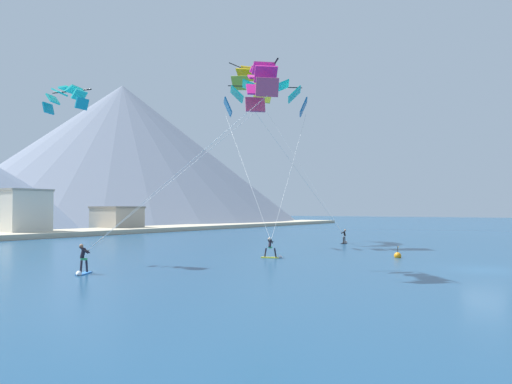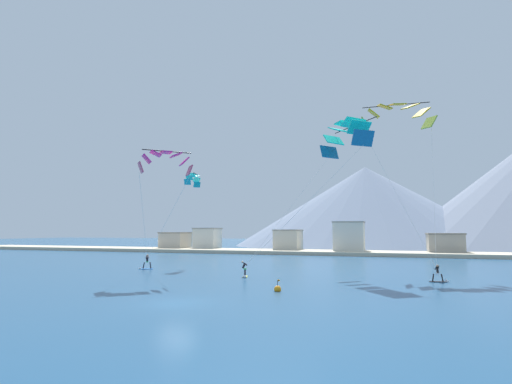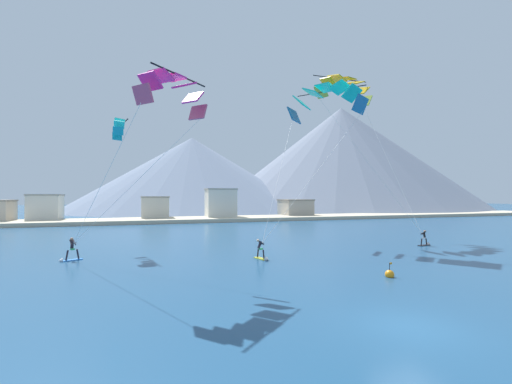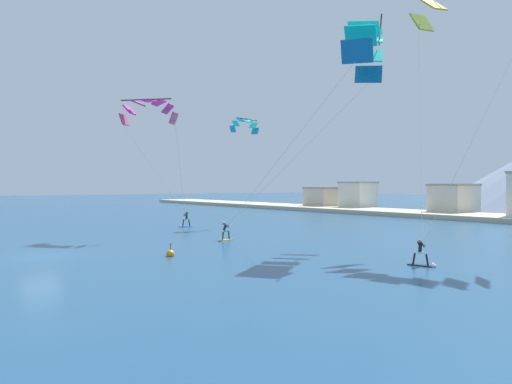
{
  "view_description": "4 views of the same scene",
  "coord_description": "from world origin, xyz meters",
  "px_view_note": "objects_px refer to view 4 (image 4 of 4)",
  "views": [
    {
      "loc": [
        -33.79,
        -5.68,
        3.83
      ],
      "look_at": [
        2.47,
        18.75,
        5.3
      ],
      "focal_mm": 35.0,
      "sensor_mm": 36.0,
      "label": 1
    },
    {
      "loc": [
        13.22,
        -23.28,
        4.65
      ],
      "look_at": [
        -0.53,
        17.45,
        8.84
      ],
      "focal_mm": 28.0,
      "sensor_mm": 36.0,
      "label": 2
    },
    {
      "loc": [
        -9.67,
        -10.73,
        5.06
      ],
      "look_at": [
        -0.21,
        18.56,
        5.38
      ],
      "focal_mm": 24.0,
      "sensor_mm": 36.0,
      "label": 3
    },
    {
      "loc": [
        34.71,
        -8.3,
        4.78
      ],
      "look_at": [
        -0.77,
        18.23,
        4.12
      ],
      "focal_mm": 35.0,
      "sensor_mm": 36.0,
      "label": 4
    }
  ],
  "objects_px": {
    "parafoil_kite_near_trail": "(365,46)",
    "race_marker_buoy": "(170,254)",
    "kitesurfer_near_trail": "(224,235)",
    "kitesurfer_near_lead": "(185,222)",
    "parafoil_kite_distant_high_outer": "(245,124)",
    "kitesurfer_mid_center": "(424,259)",
    "parafoil_kite_near_lead": "(149,110)"
  },
  "relations": [
    {
      "from": "kitesurfer_near_trail",
      "to": "parafoil_kite_distant_high_outer",
      "type": "height_order",
      "value": "parafoil_kite_distant_high_outer"
    },
    {
      "from": "race_marker_buoy",
      "to": "kitesurfer_near_lead",
      "type": "bearing_deg",
      "value": 148.98
    },
    {
      "from": "parafoil_kite_near_trail",
      "to": "race_marker_buoy",
      "type": "relative_size",
      "value": 15.29
    },
    {
      "from": "kitesurfer_near_trail",
      "to": "kitesurfer_near_lead",
      "type": "bearing_deg",
      "value": 164.06
    },
    {
      "from": "kitesurfer_near_trail",
      "to": "parafoil_kite_near_trail",
      "type": "xyz_separation_m",
      "value": [
        9.57,
        6.84,
        15.03
      ]
    },
    {
      "from": "parafoil_kite_near_trail",
      "to": "parafoil_kite_distant_high_outer",
      "type": "relative_size",
      "value": 4.03
    },
    {
      "from": "parafoil_kite_near_trail",
      "to": "kitesurfer_near_lead",
      "type": "bearing_deg",
      "value": -173.49
    },
    {
      "from": "kitesurfer_near_trail",
      "to": "parafoil_kite_near_trail",
      "type": "bearing_deg",
      "value": 35.57
    },
    {
      "from": "parafoil_kite_distant_high_outer",
      "to": "race_marker_buoy",
      "type": "relative_size",
      "value": 3.8
    },
    {
      "from": "kitesurfer_near_trail",
      "to": "parafoil_kite_near_lead",
      "type": "bearing_deg",
      "value": -153.59
    },
    {
      "from": "kitesurfer_near_trail",
      "to": "race_marker_buoy",
      "type": "xyz_separation_m",
      "value": [
        5.66,
        -7.95,
        -0.33
      ]
    },
    {
      "from": "parafoil_kite_distant_high_outer",
      "to": "race_marker_buoy",
      "type": "bearing_deg",
      "value": -47.04
    },
    {
      "from": "parafoil_kite_distant_high_outer",
      "to": "parafoil_kite_near_lead",
      "type": "bearing_deg",
      "value": -73.44
    },
    {
      "from": "kitesurfer_mid_center",
      "to": "parafoil_kite_near_trail",
      "type": "xyz_separation_m",
      "value": [
        -8.66,
        4.77,
        15.08
      ]
    },
    {
      "from": "parafoil_kite_near_lead",
      "to": "parafoil_kite_distant_high_outer",
      "type": "height_order",
      "value": "parafoil_kite_near_lead"
    },
    {
      "from": "kitesurfer_near_trail",
      "to": "race_marker_buoy",
      "type": "distance_m",
      "value": 9.76
    },
    {
      "from": "kitesurfer_near_trail",
      "to": "race_marker_buoy",
      "type": "bearing_deg",
      "value": -54.54
    },
    {
      "from": "race_marker_buoy",
      "to": "parafoil_kite_near_trail",
      "type": "bearing_deg",
      "value": 75.2
    },
    {
      "from": "kitesurfer_near_trail",
      "to": "parafoil_kite_distant_high_outer",
      "type": "relative_size",
      "value": 0.46
    },
    {
      "from": "parafoil_kite_near_lead",
      "to": "parafoil_kite_distant_high_outer",
      "type": "bearing_deg",
      "value": 106.56
    },
    {
      "from": "kitesurfer_near_lead",
      "to": "parafoil_kite_distant_high_outer",
      "type": "bearing_deg",
      "value": 63.2
    },
    {
      "from": "parafoil_kite_near_trail",
      "to": "parafoil_kite_distant_high_outer",
      "type": "distance_m",
      "value": 21.46
    },
    {
      "from": "kitesurfer_mid_center",
      "to": "parafoil_kite_near_trail",
      "type": "relative_size",
      "value": 0.11
    },
    {
      "from": "parafoil_kite_distant_high_outer",
      "to": "kitesurfer_near_lead",
      "type": "bearing_deg",
      "value": -116.8
    },
    {
      "from": "kitesurfer_near_trail",
      "to": "kitesurfer_mid_center",
      "type": "relative_size",
      "value": 1.0
    },
    {
      "from": "parafoil_kite_near_lead",
      "to": "parafoil_kite_near_trail",
      "type": "distance_m",
      "value": 20.09
    },
    {
      "from": "kitesurfer_near_trail",
      "to": "parafoil_kite_distant_high_outer",
      "type": "xyz_separation_m",
      "value": [
        -11.29,
        10.25,
        11.32
      ]
    },
    {
      "from": "kitesurfer_mid_center",
      "to": "race_marker_buoy",
      "type": "relative_size",
      "value": 1.75
    },
    {
      "from": "kitesurfer_near_lead",
      "to": "parafoil_kite_near_trail",
      "type": "height_order",
      "value": "parafoil_kite_near_trail"
    },
    {
      "from": "parafoil_kite_near_lead",
      "to": "parafoil_kite_near_trail",
      "type": "bearing_deg",
      "value": 31.86
    },
    {
      "from": "kitesurfer_near_lead",
      "to": "parafoil_kite_near_trail",
      "type": "bearing_deg",
      "value": 6.51
    },
    {
      "from": "kitesurfer_mid_center",
      "to": "race_marker_buoy",
      "type": "bearing_deg",
      "value": -141.43
    }
  ]
}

